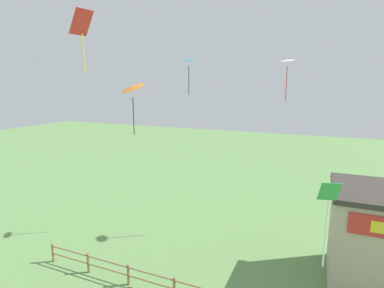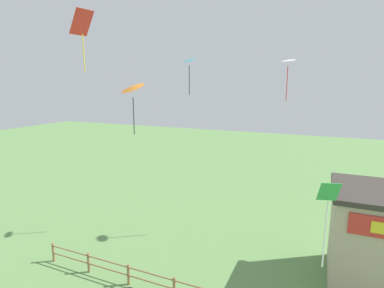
{
  "view_description": "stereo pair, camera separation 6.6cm",
  "coord_description": "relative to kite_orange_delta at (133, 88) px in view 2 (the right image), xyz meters",
  "views": [
    {
      "loc": [
        5.49,
        -2.79,
        9.44
      ],
      "look_at": [
        0.0,
        9.92,
        6.79
      ],
      "focal_mm": 28.0,
      "sensor_mm": 36.0,
      "label": 1
    },
    {
      "loc": [
        5.55,
        -2.76,
        9.44
      ],
      "look_at": [
        0.0,
        9.92,
        6.79
      ],
      "focal_mm": 28.0,
      "sensor_mm": 36.0,
      "label": 2
    }
  ],
  "objects": [
    {
      "name": "kite_cyan_delta",
      "position": [
        0.32,
        5.92,
        1.65
      ],
      "size": [
        1.18,
        1.17,
        2.4
      ],
      "color": "#2DB2C6"
    },
    {
      "name": "kite_red_diamond",
      "position": [
        -2.62,
        -0.29,
        2.92
      ],
      "size": [
        0.98,
        1.12,
        2.92
      ],
      "color": "red"
    },
    {
      "name": "wooden_fence",
      "position": [
        2.9,
        -1.53,
        -8.76
      ],
      "size": [
        14.99,
        0.14,
        1.07
      ],
      "color": "olive",
      "rests_on": "ground_plane"
    },
    {
      "name": "kite_white_delta",
      "position": [
        6.21,
        7.95,
        1.58
      ],
      "size": [
        1.13,
        1.13,
        2.66
      ],
      "color": "white"
    },
    {
      "name": "kite_green_diamond",
      "position": [
        8.8,
        -2.57,
        -3.61
      ],
      "size": [
        0.69,
        0.59,
        2.87
      ],
      "color": "green"
    },
    {
      "name": "kite_orange_delta",
      "position": [
        0.0,
        0.0,
        0.0
      ],
      "size": [
        1.57,
        1.54,
        2.57
      ],
      "color": "orange"
    }
  ]
}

